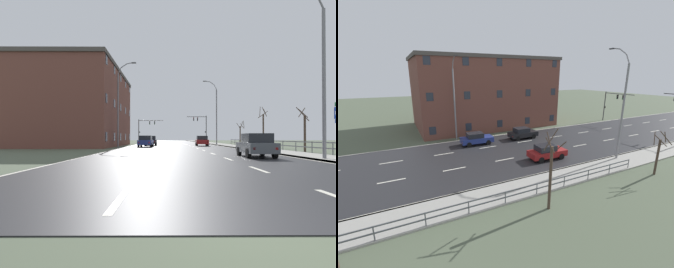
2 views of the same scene
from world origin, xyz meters
TOP-DOWN VIEW (x-y plane):
  - ground_plane at (0.00, 48.00)m, footprint 160.00×160.00m
  - road_asphalt_strip at (0.00, 60.00)m, footprint 14.00×120.00m
  - sidewalk_right at (8.43, 60.00)m, footprint 3.00×120.00m
  - guardrail at (9.85, 24.05)m, footprint 0.07×39.70m
  - street_lamp_foreground at (7.40, 11.90)m, footprint 2.86×0.24m
  - street_lamp_midground at (7.45, 45.18)m, footprint 2.50×0.24m
  - street_lamp_left_bank at (-7.46, 31.87)m, footprint 2.42×0.24m
  - traffic_signal_right at (6.84, 59.91)m, footprint 4.56×0.36m
  - traffic_signal_left at (-6.36, 61.60)m, footprint 5.90×0.36m
  - car_mid_centre at (-4.13, 33.57)m, footprint 2.00×4.18m
  - car_distant at (4.55, 14.45)m, footprint 1.97×4.17m
  - car_near_right at (4.11, 38.55)m, footprint 1.98×4.18m
  - car_far_left at (-3.84, 40.35)m, footprint 1.86×4.11m
  - brick_building at (-15.38, 38.99)m, footprint 14.13×23.10m
  - bare_tree_near at (11.22, 21.30)m, footprint 1.07×1.33m
  - bare_tree_mid at (11.62, 33.06)m, footprint 1.39×1.31m
  - bare_tree_far at (11.75, 44.87)m, footprint 1.48×1.28m

SIDE VIEW (x-z plane):
  - ground_plane at x=0.00m, z-range -0.12..0.00m
  - road_asphalt_strip at x=0.00m, z-range 0.00..0.02m
  - sidewalk_right at x=8.43m, z-range 0.00..0.12m
  - guardrail at x=9.85m, z-range 0.21..1.21m
  - car_mid_centre at x=-4.13m, z-range 0.02..1.59m
  - car_distant at x=4.55m, z-range 0.02..1.59m
  - car_near_right at x=4.11m, z-range 0.02..1.59m
  - car_far_left at x=-3.84m, z-range 0.02..1.59m
  - bare_tree_near at x=11.22m, z-range -0.14..3.95m
  - bare_tree_far at x=11.75m, z-range -0.16..4.10m
  - bare_tree_mid at x=11.62m, z-range -0.22..5.30m
  - traffic_signal_left at x=-6.36m, z-range 1.12..6.74m
  - traffic_signal_right at x=6.84m, z-range 1.14..7.52m
  - street_lamp_foreground at x=7.40m, z-range -0.15..10.40m
  - street_lamp_left_bank at x=-7.46m, z-range -0.11..10.97m
  - street_lamp_midground at x=7.45m, z-range -0.12..11.34m
  - brick_building at x=-15.38m, z-range 0.01..11.63m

